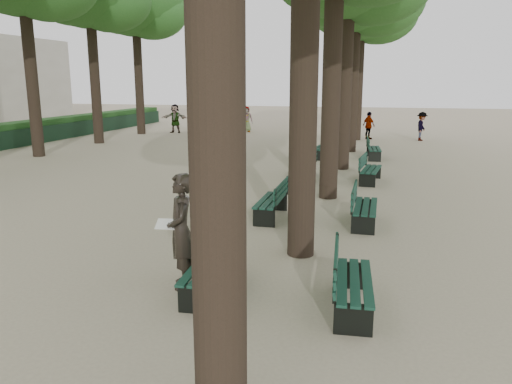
# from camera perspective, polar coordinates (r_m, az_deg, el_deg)

# --- Properties ---
(ground) EXTENTS (120.00, 120.00, 0.00)m
(ground) POSITION_cam_1_polar(r_m,az_deg,el_deg) (7.62, -10.22, -13.47)
(ground) COLOR tan
(ground) RESTS_ON ground
(bench_left_0) EXTENTS (0.68, 1.83, 0.92)m
(bench_left_0) POSITION_cam_1_polar(r_m,az_deg,el_deg) (8.12, -5.33, -9.50)
(bench_left_0) COLOR black
(bench_left_0) RESTS_ON ground
(bench_left_1) EXTENTS (0.58, 1.80, 0.92)m
(bench_left_1) POSITION_cam_1_polar(r_m,az_deg,el_deg) (12.29, 1.71, -1.77)
(bench_left_1) COLOR black
(bench_left_1) RESTS_ON ground
(bench_left_2) EXTENTS (0.66, 1.83, 0.92)m
(bench_left_2) POSITION_cam_1_polar(r_m,az_deg,el_deg) (17.53, 5.55, 2.52)
(bench_left_2) COLOR black
(bench_left_2) RESTS_ON ground
(bench_left_3) EXTENTS (0.74, 1.85, 0.92)m
(bench_left_3) POSITION_cam_1_polar(r_m,az_deg,el_deg) (22.15, 7.40, 4.58)
(bench_left_3) COLOR black
(bench_left_3) RESTS_ON ground
(bench_right_0) EXTENTS (0.70, 1.84, 0.92)m
(bench_right_0) POSITION_cam_1_polar(r_m,az_deg,el_deg) (7.63, 11.03, -11.20)
(bench_right_0) COLOR black
(bench_right_0) RESTS_ON ground
(bench_right_1) EXTENTS (0.57, 1.80, 0.92)m
(bench_right_1) POSITION_cam_1_polar(r_m,az_deg,el_deg) (11.99, 12.31, -2.43)
(bench_right_1) COLOR black
(bench_right_1) RESTS_ON ground
(bench_right_2) EXTENTS (0.75, 1.85, 0.92)m
(bench_right_2) POSITION_cam_1_polar(r_m,az_deg,el_deg) (17.04, 12.95, 1.97)
(bench_right_2) COLOR black
(bench_right_2) RESTS_ON ground
(bench_right_3) EXTENTS (0.72, 1.84, 0.92)m
(bench_right_3) POSITION_cam_1_polar(r_m,az_deg,el_deg) (22.27, 13.30, 4.40)
(bench_right_3) COLOR black
(bench_right_3) RESTS_ON ground
(man_with_map) EXTENTS (0.77, 0.85, 1.89)m
(man_with_map) POSITION_cam_1_polar(r_m,az_deg,el_deg) (8.16, -8.56, -4.45)
(man_with_map) COLOR black
(man_with_map) RESTS_ON ground
(pedestrian_a) EXTENTS (0.88, 0.94, 1.88)m
(pedestrian_a) POSITION_cam_1_polar(r_m,az_deg,el_deg) (31.23, -6.85, 8.14)
(pedestrian_a) COLOR #262628
(pedestrian_a) RESTS_ON ground
(pedestrian_e) EXTENTS (1.72, 0.40, 1.85)m
(pedestrian_e) POSITION_cam_1_polar(r_m,az_deg,el_deg) (33.21, -9.23, 8.30)
(pedestrian_e) COLOR #262628
(pedestrian_e) RESTS_ON ground
(pedestrian_c) EXTENTS (0.86, 0.89, 1.58)m
(pedestrian_c) POSITION_cam_1_polar(r_m,az_deg,el_deg) (29.75, 12.77, 7.42)
(pedestrian_c) COLOR #262628
(pedestrian_c) RESTS_ON ground
(pedestrian_b) EXTENTS (0.60, 1.09, 1.61)m
(pedestrian_b) POSITION_cam_1_polar(r_m,az_deg,el_deg) (29.82, 18.42, 7.13)
(pedestrian_b) COLOR #262628
(pedestrian_b) RESTS_ON ground
(pedestrian_d) EXTENTS (0.88, 0.67, 1.67)m
(pedestrian_d) POSITION_cam_1_polar(r_m,az_deg,el_deg) (33.27, -1.09, 8.32)
(pedestrian_d) COLOR #262628
(pedestrian_d) RESTS_ON ground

